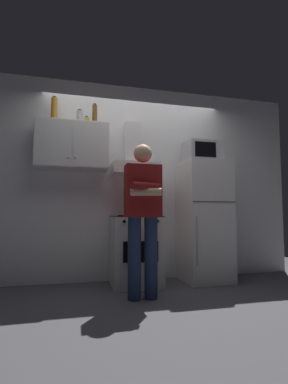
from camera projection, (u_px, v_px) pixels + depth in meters
The scene contains 13 objects.
ground_plane at pixel (144, 290), 3.32m from camera, with size 7.00×7.00×0.00m, color #4C4C51.
back_wall_tiled at pixel (134, 181), 4.01m from camera, with size 4.80×0.10×2.70m, color white.
upper_cabinet at pixel (72, 146), 3.62m from camera, with size 0.90×0.37×0.60m.
stove_oven at pixel (135, 250), 3.59m from camera, with size 0.60×0.62×0.87m.
range_hood at pixel (134, 161), 3.80m from camera, with size 0.60×0.44×0.75m.
refrigerator at pixel (204, 221), 3.84m from camera, with size 0.60×0.62×1.60m.
microwave at pixel (202, 152), 3.94m from camera, with size 0.48×0.37×0.28m.
person_standing at pixel (143, 212), 3.03m from camera, with size 0.38×0.33×1.64m.
cooking_pot at pixel (148, 211), 3.54m from camera, with size 0.29×0.19×0.11m.
bottle_canister_steel at pixel (80, 117), 3.69m from camera, with size 0.08×0.08×0.19m.
bottle_spice_jar at pixel (86, 121), 3.73m from camera, with size 0.06×0.06×0.12m.
bottle_liquor_amber at pixel (54, 110), 3.62m from camera, with size 0.08×0.08×0.34m.
bottle_beer_brown at pixel (95, 114), 3.70m from camera, with size 0.06×0.06×0.28m.
Camera 1 is at (-0.81, -3.30, 0.87)m, focal length 26.61 mm.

